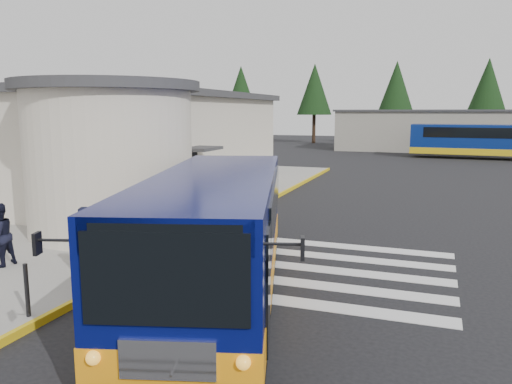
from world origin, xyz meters
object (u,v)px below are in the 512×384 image
(transit_bus, at_px, (216,239))
(bollard, at_px, (27,290))
(pedestrian_a, at_px, (89,244))
(far_bus_a, at_px, (470,139))

(transit_bus, height_order, bollard, transit_bus)
(pedestrian_a, height_order, bollard, pedestrian_a)
(transit_bus, height_order, pedestrian_a, transit_bus)
(transit_bus, xyz_separation_m, far_bus_a, (7.10, 37.25, 0.33))
(pedestrian_a, relative_size, bollard, 1.67)
(transit_bus, distance_m, pedestrian_a, 3.03)
(pedestrian_a, height_order, far_bus_a, far_bus_a)
(transit_bus, distance_m, bollard, 3.81)
(transit_bus, height_order, far_bus_a, far_bus_a)
(bollard, bearing_deg, far_bus_a, 76.03)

